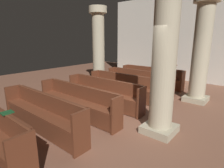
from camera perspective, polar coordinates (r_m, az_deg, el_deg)
The scene contains 14 objects.
ground_plane at distance 5.40m, azimuth 4.32°, elevation -10.47°, with size 19.20×19.20×0.00m, color brown.
back_wall at distance 10.50m, azimuth 24.73°, elevation 12.85°, with size 10.00×0.16×4.50m, color silver.
pew_row_0 at distance 8.91m, azimuth 12.18°, elevation 2.40°, with size 3.03×0.46×0.90m.
pew_row_1 at distance 7.94m, azimuth 8.37°, elevation 1.17°, with size 3.03×0.46×0.90m.
pew_row_2 at distance 7.02m, azimuth 3.54°, elevation -0.40°, with size 3.03×0.47×0.90m.
pew_row_3 at distance 6.18m, azimuth -2.68°, elevation -2.41°, with size 3.03×0.46×0.90m.
pew_row_4 at distance 5.44m, azimuth -10.76°, elevation -4.97°, with size 3.03×0.46×0.90m.
pew_row_5 at distance 4.85m, azimuth -21.16°, elevation -8.09°, with size 3.03×0.47×0.90m.
pillar_aisle_side at distance 7.10m, azimuth 26.15°, elevation 9.99°, with size 0.83×0.83×3.68m.
pillar_far_side at distance 9.02m, azimuth -4.25°, elevation 11.91°, with size 0.83×0.83×3.68m.
pillar_aisle_rear at distance 4.25m, azimuth 16.06°, elevation 9.08°, with size 0.79×0.79×3.68m.
lectern at distance 9.58m, azimuth 17.78°, elevation 2.62°, with size 0.48×0.45×1.08m.
hymn_book at distance 3.91m, azimuth -29.95°, elevation -7.75°, with size 0.16×0.20×0.03m, color #194723.
kneeler_box_blue at distance 5.89m, azimuth 15.17°, elevation -7.61°, with size 0.32×0.26×0.23m, color navy.
Camera 1 is at (2.82, -4.03, 2.24)m, focal length 29.31 mm.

